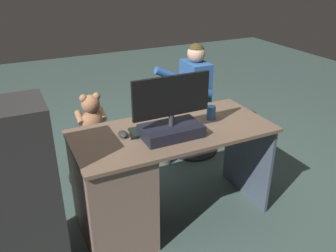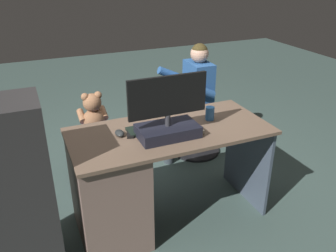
% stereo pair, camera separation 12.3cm
% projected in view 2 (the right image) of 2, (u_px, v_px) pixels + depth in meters
% --- Properties ---
extents(ground_plane, '(10.00, 10.00, 0.00)m').
position_uv_depth(ground_plane, '(153.00, 189.00, 3.11)').
color(ground_plane, '#3D514C').
extents(desk, '(1.41, 0.66, 0.75)m').
position_uv_depth(desk, '(122.00, 183.00, 2.49)').
color(desk, brown).
rests_on(desk, ground_plane).
extents(monitor, '(0.54, 0.24, 0.42)m').
position_uv_depth(monitor, '(168.00, 119.00, 2.33)').
color(monitor, black).
rests_on(monitor, desk).
extents(keyboard, '(0.42, 0.14, 0.02)m').
position_uv_depth(keyboard, '(157.00, 127.00, 2.48)').
color(keyboard, black).
rests_on(keyboard, desk).
extents(computer_mouse, '(0.06, 0.10, 0.04)m').
position_uv_depth(computer_mouse, '(120.00, 133.00, 2.38)').
color(computer_mouse, '#282C2C').
rests_on(computer_mouse, desk).
extents(cup, '(0.07, 0.07, 0.10)m').
position_uv_depth(cup, '(210.00, 113.00, 2.61)').
color(cup, '#3372BF').
rests_on(cup, desk).
extents(tv_remote, '(0.08, 0.16, 0.02)m').
position_uv_depth(tv_remote, '(130.00, 133.00, 2.41)').
color(tv_remote, black).
rests_on(tv_remote, desk).
extents(notebook_binder, '(0.25, 0.32, 0.02)m').
position_uv_depth(notebook_binder, '(179.00, 128.00, 2.48)').
color(notebook_binder, beige).
rests_on(notebook_binder, desk).
extents(office_chair_teddy, '(0.52, 0.52, 0.45)m').
position_uv_depth(office_chair_teddy, '(97.00, 151.00, 3.23)').
color(office_chair_teddy, black).
rests_on(office_chair_teddy, ground_plane).
extents(teddy_bear, '(0.25, 0.25, 0.36)m').
position_uv_depth(teddy_bear, '(93.00, 113.00, 3.08)').
color(teddy_bear, '#9F6B49').
rests_on(teddy_bear, office_chair_teddy).
extents(visitor_chair, '(0.49, 0.49, 0.45)m').
position_uv_depth(visitor_chair, '(197.00, 128.00, 3.62)').
color(visitor_chair, black).
rests_on(visitor_chair, ground_plane).
extents(person, '(0.51, 0.48, 1.13)m').
position_uv_depth(person, '(190.00, 93.00, 3.42)').
color(person, '#2A5693').
rests_on(person, ground_plane).
extents(equipment_rack, '(0.44, 0.36, 1.16)m').
position_uv_depth(equipment_rack, '(15.00, 194.00, 2.08)').
color(equipment_rack, '#2A2929').
rests_on(equipment_rack, ground_plane).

